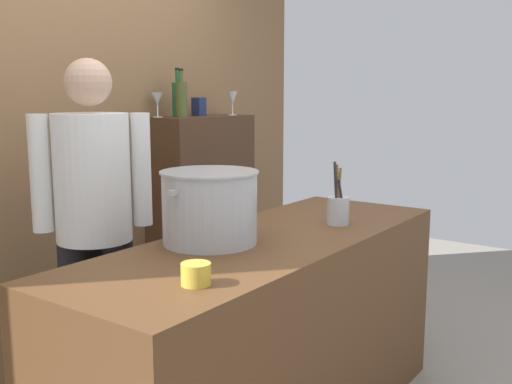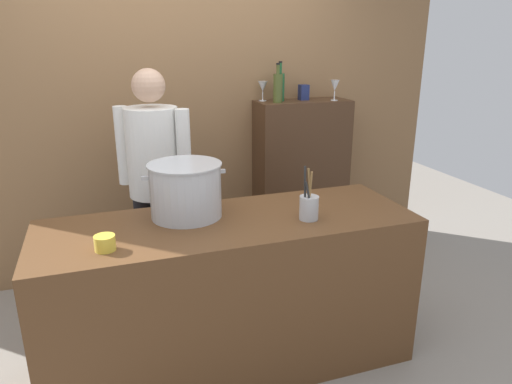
% 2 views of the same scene
% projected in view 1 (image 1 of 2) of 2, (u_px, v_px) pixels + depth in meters
% --- Properties ---
extents(brick_back_panel, '(4.40, 0.10, 3.00)m').
position_uv_depth(brick_back_panel, '(56.00, 95.00, 3.23)').
color(brick_back_panel, olive).
rests_on(brick_back_panel, ground_plane).
extents(prep_counter, '(2.04, 0.70, 0.90)m').
position_uv_depth(prep_counter, '(267.00, 338.00, 2.59)').
color(prep_counter, brown).
rests_on(prep_counter, ground_plane).
extents(bar_cabinet, '(0.76, 0.32, 1.36)m').
position_uv_depth(bar_cabinet, '(202.00, 217.00, 4.01)').
color(bar_cabinet, '#472D1C').
rests_on(bar_cabinet, ground_plane).
extents(chef, '(0.46, 0.42, 1.66)m').
position_uv_depth(chef, '(94.00, 214.00, 2.71)').
color(chef, black).
rests_on(chef, ground_plane).
extents(stockpot_large, '(0.46, 0.40, 0.30)m').
position_uv_depth(stockpot_large, '(210.00, 207.00, 2.41)').
color(stockpot_large, '#B7BABF').
rests_on(stockpot_large, prep_counter).
extents(utensil_crock, '(0.10, 0.10, 0.30)m').
position_uv_depth(utensil_crock, '(338.00, 209.00, 2.77)').
color(utensil_crock, '#B7BABF').
rests_on(utensil_crock, prep_counter).
extents(butter_jar, '(0.10, 0.10, 0.07)m').
position_uv_depth(butter_jar, '(196.00, 274.00, 1.90)').
color(butter_jar, yellow).
rests_on(butter_jar, prep_counter).
extents(wine_bottle_green, '(0.07, 0.07, 0.31)m').
position_uv_depth(wine_bottle_green, '(178.00, 99.00, 3.74)').
color(wine_bottle_green, '#1E592D').
rests_on(wine_bottle_green, bar_cabinet).
extents(wine_bottle_olive, '(0.07, 0.07, 0.30)m').
position_uv_depth(wine_bottle_olive, '(182.00, 99.00, 3.66)').
color(wine_bottle_olive, '#475123').
rests_on(wine_bottle_olive, bar_cabinet).
extents(wine_glass_short, '(0.08, 0.08, 0.15)m').
position_uv_depth(wine_glass_short, '(157.00, 100.00, 3.67)').
color(wine_glass_short, silver).
rests_on(wine_glass_short, bar_cabinet).
extents(wine_glass_wide, '(0.07, 0.07, 0.16)m').
position_uv_depth(wine_glass_wide, '(232.00, 99.00, 4.02)').
color(wine_glass_wide, silver).
rests_on(wine_glass_wide, bar_cabinet).
extents(spice_tin_navy, '(0.07, 0.07, 0.12)m').
position_uv_depth(spice_tin_navy, '(199.00, 107.00, 3.92)').
color(spice_tin_navy, navy).
rests_on(spice_tin_navy, bar_cabinet).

